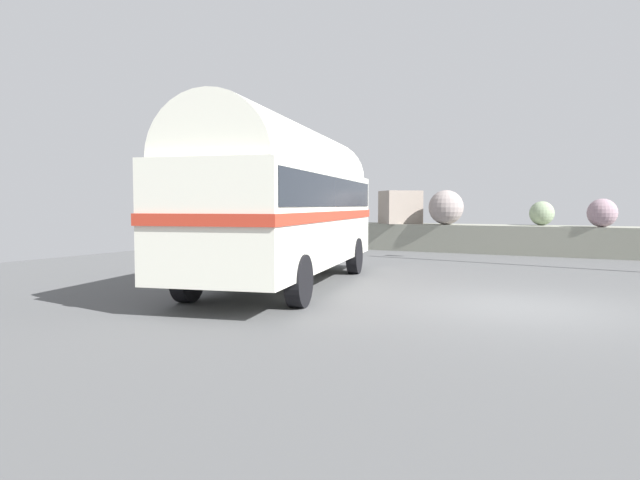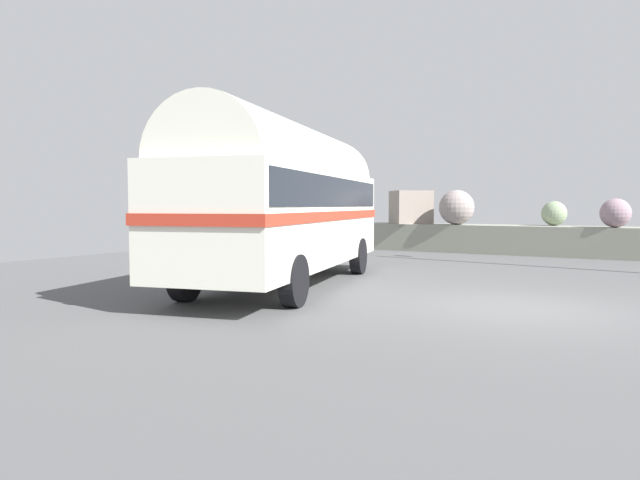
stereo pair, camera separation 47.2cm
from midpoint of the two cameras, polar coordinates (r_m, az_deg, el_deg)
The scene contains 3 objects.
ground at distance 10.84m, azimuth 18.43°, elevation -6.48°, with size 32.00×26.00×0.02m.
breakwater at distance 22.44m, azimuth 22.99°, elevation 0.38°, with size 31.36×2.45×2.46m.
vintage_coach at distance 12.96m, azimuth -4.57°, elevation 4.35°, with size 4.39×8.91×3.70m.
Camera 1 is at (1.59, -10.65, 1.86)m, focal length 31.83 mm.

